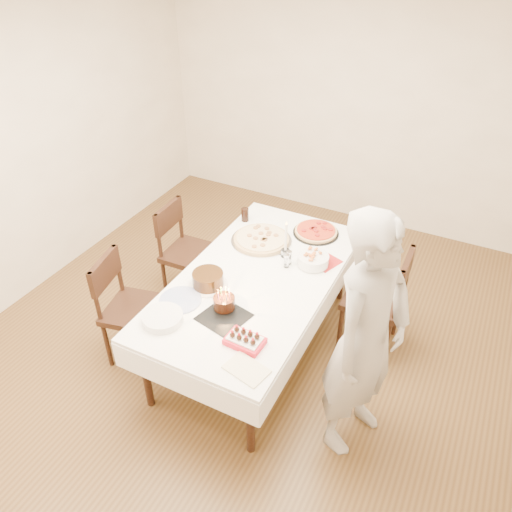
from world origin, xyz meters
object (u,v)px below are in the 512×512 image
at_px(chair_right_savory, 373,299).
at_px(layer_cake, 208,279).
at_px(dining_table, 256,313).
at_px(taper_candle, 286,239).
at_px(strawberry_box, 245,340).
at_px(chair_left_savory, 191,254).
at_px(birthday_cake, 224,299).
at_px(chair_left_dessert, 135,310).
at_px(pizza_white, 261,239).
at_px(pasta_bowl, 313,260).
at_px(pizza_pepperoni, 316,231).
at_px(cola_glass, 245,215).
at_px(person, 366,339).

height_order(chair_right_savory, layer_cake, chair_right_savory).
bearing_deg(layer_cake, dining_table, 42.50).
distance_m(taper_candle, strawberry_box, 1.08).
relative_size(chair_left_savory, birthday_cake, 6.05).
distance_m(chair_right_savory, chair_left_dessert, 1.97).
distance_m(pizza_white, layer_cake, 0.75).
distance_m(dining_table, pasta_bowl, 0.66).
xyz_separation_m(chair_left_savory, birthday_cake, (0.83, -0.78, 0.35)).
xyz_separation_m(chair_left_dessert, pizza_pepperoni, (1.02, 1.35, 0.28)).
height_order(pizza_white, taper_candle, taper_candle).
bearing_deg(cola_glass, pizza_white, -39.61).
relative_size(pizza_pepperoni, layer_cake, 1.34).
height_order(chair_left_dessert, taper_candle, taper_candle).
relative_size(person, pizza_white, 3.47).
bearing_deg(strawberry_box, chair_right_savory, 63.14).
bearing_deg(pizza_white, taper_candle, -21.50).
distance_m(pasta_bowl, taper_candle, 0.28).
bearing_deg(birthday_cake, pasta_bowl, 64.62).
relative_size(person, layer_cake, 6.04).
bearing_deg(cola_glass, chair_left_dessert, -105.37).
relative_size(chair_left_savory, pizza_pepperoni, 2.35).
distance_m(pizza_white, pasta_bowl, 0.55).
bearing_deg(layer_cake, birthday_cake, -35.31).
height_order(person, cola_glass, person).
xyz_separation_m(chair_left_savory, strawberry_box, (1.13, -1.03, 0.30)).
bearing_deg(chair_right_savory, pasta_bowl, -168.91).
xyz_separation_m(cola_glass, birthday_cake, (0.44, -1.16, 0.03)).
xyz_separation_m(dining_table, person, (1.02, -0.46, 0.56)).
height_order(chair_left_dessert, layer_cake, chair_left_dessert).
relative_size(chair_left_savory, taper_candle, 2.83).
distance_m(dining_table, chair_right_savory, 0.99).
bearing_deg(pizza_pepperoni, taper_candle, -102.81).
distance_m(chair_left_dessert, pasta_bowl, 1.51).
xyz_separation_m(chair_right_savory, person, (0.17, -0.94, 0.44)).
height_order(dining_table, pizza_pepperoni, pizza_pepperoni).
bearing_deg(pasta_bowl, person, -50.37).
height_order(chair_right_savory, cola_glass, chair_right_savory).
distance_m(person, layer_cake, 1.32).
bearing_deg(layer_cake, pizza_white, 83.15).
xyz_separation_m(chair_left_dessert, layer_cake, (0.55, 0.27, 0.32)).
distance_m(birthday_cake, strawberry_box, 0.40).
distance_m(pizza_pepperoni, taper_candle, 0.48).
height_order(chair_left_dessert, strawberry_box, chair_left_dessert).
relative_size(pizza_pepperoni, strawberry_box, 1.60).
bearing_deg(chair_left_savory, strawberry_box, 135.61).
relative_size(dining_table, person, 1.15).
relative_size(chair_right_savory, pizza_white, 1.84).
xyz_separation_m(taper_candle, strawberry_box, (0.18, -1.06, -0.14)).
xyz_separation_m(person, taper_candle, (-0.93, 0.83, -0.01)).
bearing_deg(pasta_bowl, pizza_pepperoni, 108.48).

